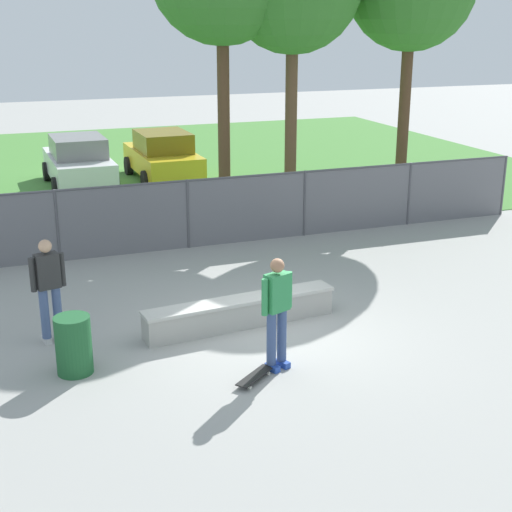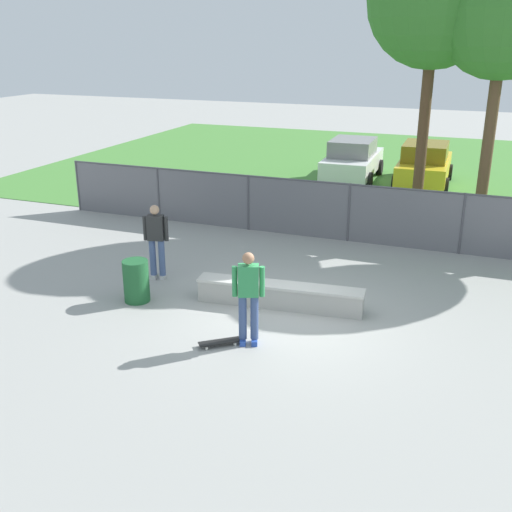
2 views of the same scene
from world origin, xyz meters
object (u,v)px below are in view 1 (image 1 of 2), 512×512
object	(u,v)px
concrete_ledge	(241,312)
skateboard	(255,376)
skateboarder	(277,309)
car_white	(79,161)
bystander	(49,286)
trash_bin	(74,345)
car_yellow	(163,156)

from	to	relation	value
concrete_ledge	skateboard	size ratio (longest dim) A/B	4.81
concrete_ledge	skateboarder	size ratio (longest dim) A/B	1.99
car_white	bystander	bearing A→B (deg)	-99.51
skateboard	trash_bin	world-z (taller)	trash_bin
car_yellow	bystander	size ratio (longest dim) A/B	2.33
car_white	car_yellow	world-z (taller)	same
car_white	car_yellow	xyz separation A→B (m)	(2.79, 0.05, 0.00)
car_white	car_yellow	size ratio (longest dim) A/B	1.00
car_white	bystander	size ratio (longest dim) A/B	2.33
concrete_ledge	car_yellow	size ratio (longest dim) A/B	0.85
concrete_ledge	skateboard	world-z (taller)	concrete_ledge
skateboarder	bystander	xyz separation A→B (m)	(-3.21, 2.24, 0.00)
concrete_ledge	trash_bin	size ratio (longest dim) A/B	3.88
car_white	trash_bin	size ratio (longest dim) A/B	4.54
bystander	trash_bin	world-z (taller)	bystander
car_white	trash_bin	xyz separation A→B (m)	(-1.81, -13.36, -0.37)
concrete_ledge	trash_bin	distance (m)	3.13
car_yellow	trash_bin	distance (m)	14.18
skateboarder	bystander	size ratio (longest dim) A/B	1.00
skateboard	trash_bin	xyz separation A→B (m)	(-2.53, 1.23, 0.39)
car_yellow	bystander	bearing A→B (deg)	-111.66
skateboard	trash_bin	size ratio (longest dim) A/B	0.81
skateboard	trash_bin	distance (m)	2.84
car_white	concrete_ledge	bearing A→B (deg)	-84.53
concrete_ledge	trash_bin	xyz separation A→B (m)	(-3.01, -0.82, 0.20)
concrete_ledge	skateboarder	xyz separation A→B (m)	(-0.01, -1.77, 0.74)
skateboarder	skateboard	size ratio (longest dim) A/B	2.42
bystander	trash_bin	xyz separation A→B (m)	(0.21, -1.29, -0.54)
concrete_ledge	bystander	bearing A→B (deg)	171.67
skateboarder	car_white	distance (m)	14.35
car_white	bystander	world-z (taller)	bystander
concrete_ledge	trash_bin	bearing A→B (deg)	-164.72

